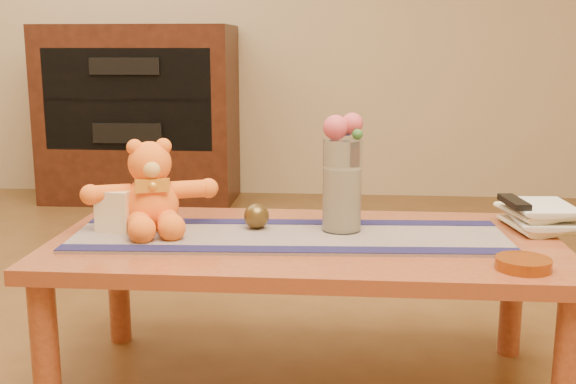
# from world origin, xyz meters

# --- Properties ---
(coffee_table_top) EXTENTS (1.40, 0.70, 0.04)m
(coffee_table_top) POSITION_xyz_m (0.00, 0.00, 0.43)
(coffee_table_top) COLOR brown
(coffee_table_top) RESTS_ON floor
(table_leg_fl) EXTENTS (0.07, 0.07, 0.41)m
(table_leg_fl) POSITION_xyz_m (-0.64, -0.29, 0.21)
(table_leg_fl) COLOR brown
(table_leg_fl) RESTS_ON floor
(table_leg_fr) EXTENTS (0.07, 0.07, 0.41)m
(table_leg_fr) POSITION_xyz_m (0.64, -0.29, 0.21)
(table_leg_fr) COLOR brown
(table_leg_fr) RESTS_ON floor
(table_leg_bl) EXTENTS (0.07, 0.07, 0.41)m
(table_leg_bl) POSITION_xyz_m (-0.64, 0.29, 0.21)
(table_leg_bl) COLOR brown
(table_leg_bl) RESTS_ON floor
(table_leg_br) EXTENTS (0.07, 0.07, 0.41)m
(table_leg_br) POSITION_xyz_m (0.64, 0.29, 0.21)
(table_leg_br) COLOR brown
(table_leg_br) RESTS_ON floor
(persian_runner) EXTENTS (1.22, 0.41, 0.01)m
(persian_runner) POSITION_xyz_m (-0.05, -0.00, 0.45)
(persian_runner) COLOR #1B1F4B
(persian_runner) RESTS_ON coffee_table_top
(runner_border_near) EXTENTS (1.20, 0.12, 0.00)m
(runner_border_near) POSITION_xyz_m (-0.04, -0.15, 0.46)
(runner_border_near) COLOR #171541
(runner_border_near) RESTS_ON persian_runner
(runner_border_far) EXTENTS (1.20, 0.12, 0.00)m
(runner_border_far) POSITION_xyz_m (-0.05, 0.14, 0.46)
(runner_border_far) COLOR #171541
(runner_border_far) RESTS_ON persian_runner
(teddy_bear) EXTENTS (0.44, 0.41, 0.24)m
(teddy_bear) POSITION_xyz_m (-0.45, 0.05, 0.58)
(teddy_bear) COLOR orange
(teddy_bear) RESTS_ON persian_runner
(pillar_candle) EXTENTS (0.11, 0.11, 0.12)m
(pillar_candle) POSITION_xyz_m (-0.54, 0.02, 0.52)
(pillar_candle) COLOR beige
(pillar_candle) RESTS_ON persian_runner
(candle_wick) EXTENTS (0.00, 0.00, 0.01)m
(candle_wick) POSITION_xyz_m (-0.54, 0.02, 0.58)
(candle_wick) COLOR black
(candle_wick) RESTS_ON pillar_candle
(glass_vase) EXTENTS (0.11, 0.11, 0.26)m
(glass_vase) POSITION_xyz_m (0.10, 0.06, 0.59)
(glass_vase) COLOR silver
(glass_vase) RESTS_ON persian_runner
(potpourri_fill) EXTENTS (0.09, 0.09, 0.18)m
(potpourri_fill) POSITION_xyz_m (0.10, 0.06, 0.55)
(potpourri_fill) COLOR beige
(potpourri_fill) RESTS_ON glass_vase
(rose_left) EXTENTS (0.07, 0.07, 0.07)m
(rose_left) POSITION_xyz_m (0.08, 0.05, 0.75)
(rose_left) COLOR #CB4757
(rose_left) RESTS_ON glass_vase
(rose_right) EXTENTS (0.06, 0.06, 0.06)m
(rose_right) POSITION_xyz_m (0.12, 0.07, 0.76)
(rose_right) COLOR #CB4757
(rose_right) RESTS_ON glass_vase
(blue_flower_back) EXTENTS (0.04, 0.04, 0.04)m
(blue_flower_back) POSITION_xyz_m (0.11, 0.10, 0.75)
(blue_flower_back) COLOR #444894
(blue_flower_back) RESTS_ON glass_vase
(blue_flower_side) EXTENTS (0.04, 0.04, 0.04)m
(blue_flower_side) POSITION_xyz_m (0.07, 0.08, 0.74)
(blue_flower_side) COLOR #444894
(blue_flower_side) RESTS_ON glass_vase
(leaf_sprig) EXTENTS (0.03, 0.03, 0.03)m
(leaf_sprig) POSITION_xyz_m (0.14, 0.04, 0.74)
(leaf_sprig) COLOR #33662D
(leaf_sprig) RESTS_ON glass_vase
(bronze_ball) EXTENTS (0.09, 0.09, 0.07)m
(bronze_ball) POSITION_xyz_m (-0.15, 0.06, 0.49)
(bronze_ball) COLOR #4D3A19
(bronze_ball) RESTS_ON persian_runner
(book_bottom) EXTENTS (0.20, 0.25, 0.02)m
(book_bottom) POSITION_xyz_m (0.59, 0.14, 0.46)
(book_bottom) COLOR #F3E8BC
(book_bottom) RESTS_ON coffee_table_top
(book_lower) EXTENTS (0.17, 0.23, 0.02)m
(book_lower) POSITION_xyz_m (0.59, 0.14, 0.48)
(book_lower) COLOR #F3E8BC
(book_lower) RESTS_ON book_bottom
(book_upper) EXTENTS (0.21, 0.25, 0.02)m
(book_upper) POSITION_xyz_m (0.58, 0.14, 0.50)
(book_upper) COLOR #F3E8BC
(book_upper) RESTS_ON book_lower
(book_top) EXTENTS (0.18, 0.24, 0.02)m
(book_top) POSITION_xyz_m (0.59, 0.14, 0.52)
(book_top) COLOR #F3E8BC
(book_top) RESTS_ON book_upper
(tv_remote) EXTENTS (0.06, 0.16, 0.02)m
(tv_remote) POSITION_xyz_m (0.59, 0.13, 0.54)
(tv_remote) COLOR black
(tv_remote) RESTS_ON book_top
(amber_dish) EXTENTS (0.16, 0.16, 0.03)m
(amber_dish) POSITION_xyz_m (0.53, -0.24, 0.46)
(amber_dish) COLOR #BF5914
(amber_dish) RESTS_ON coffee_table_top
(media_cabinet) EXTENTS (1.20, 0.50, 1.10)m
(media_cabinet) POSITION_xyz_m (-1.20, 2.48, 0.55)
(media_cabinet) COLOR black
(media_cabinet) RESTS_ON floor
(cabinet_cavity) EXTENTS (1.02, 0.03, 0.61)m
(cabinet_cavity) POSITION_xyz_m (-1.20, 2.25, 0.66)
(cabinet_cavity) COLOR black
(cabinet_cavity) RESTS_ON media_cabinet
(cabinet_shelf) EXTENTS (1.02, 0.20, 0.02)m
(cabinet_shelf) POSITION_xyz_m (-1.20, 2.33, 0.66)
(cabinet_shelf) COLOR black
(cabinet_shelf) RESTS_ON media_cabinet
(stereo_upper) EXTENTS (0.42, 0.28, 0.10)m
(stereo_upper) POSITION_xyz_m (-1.20, 2.35, 0.86)
(stereo_upper) COLOR black
(stereo_upper) RESTS_ON media_cabinet
(stereo_lower) EXTENTS (0.42, 0.28, 0.12)m
(stereo_lower) POSITION_xyz_m (-1.20, 2.35, 0.46)
(stereo_lower) COLOR black
(stereo_lower) RESTS_ON media_cabinet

